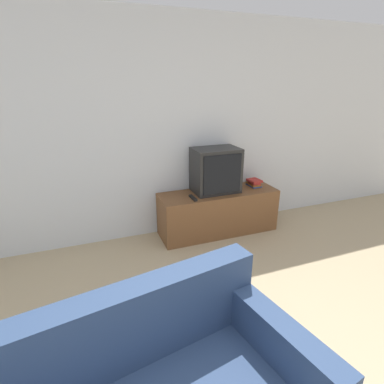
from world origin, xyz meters
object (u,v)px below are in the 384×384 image
at_px(tv_stand, 218,212).
at_px(book_stack, 254,183).
at_px(television, 216,170).
at_px(remote_on_stand, 193,198).

xyz_separation_m(tv_stand, book_stack, (0.54, 0.05, 0.32)).
relative_size(television, remote_on_stand, 2.98).
bearing_deg(book_stack, remote_on_stand, -170.36).
xyz_separation_m(television, remote_on_stand, (-0.36, -0.16, -0.26)).
bearing_deg(tv_stand, television, 121.68).
xyz_separation_m(tv_stand, television, (-0.03, 0.05, 0.55)).
bearing_deg(television, tv_stand, -58.32).
distance_m(television, remote_on_stand, 0.47).
relative_size(tv_stand, remote_on_stand, 7.96).
distance_m(book_stack, remote_on_stand, 0.94).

